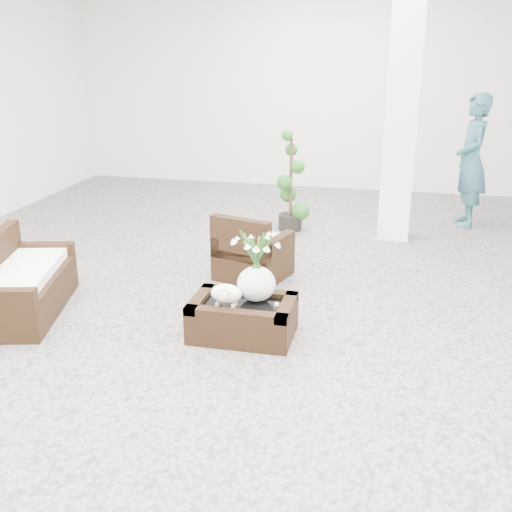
% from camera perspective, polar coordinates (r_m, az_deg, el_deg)
% --- Properties ---
extents(ground, '(11.00, 11.00, 0.00)m').
position_cam_1_polar(ground, '(6.05, 0.22, -5.24)').
color(ground, gray).
rests_on(ground, ground).
extents(column, '(0.40, 0.40, 3.50)m').
position_cam_1_polar(column, '(8.20, 13.24, 13.48)').
color(column, white).
rests_on(column, ground).
extents(coffee_table, '(0.90, 0.60, 0.31)m').
position_cam_1_polar(coffee_table, '(5.55, -1.22, -5.84)').
color(coffee_table, black).
rests_on(coffee_table, ground).
extents(sheep_figurine, '(0.28, 0.23, 0.21)m').
position_cam_1_polar(sheep_figurine, '(5.38, -2.74, -3.63)').
color(sheep_figurine, white).
rests_on(sheep_figurine, coffee_table).
extents(planter_narcissus, '(0.44, 0.44, 0.80)m').
position_cam_1_polar(planter_narcissus, '(5.41, 0.03, -0.16)').
color(planter_narcissus, white).
rests_on(planter_narcissus, coffee_table).
extents(tealight, '(0.04, 0.04, 0.03)m').
position_cam_1_polar(tealight, '(5.44, 1.90, -4.42)').
color(tealight, white).
rests_on(tealight, coffee_table).
extents(armchair, '(0.85, 0.83, 0.74)m').
position_cam_1_polar(armchair, '(6.83, -0.24, 1.01)').
color(armchair, black).
rests_on(armchair, ground).
extents(loveseat, '(0.99, 1.50, 0.74)m').
position_cam_1_polar(loveseat, '(6.34, -20.57, -1.77)').
color(loveseat, black).
rests_on(loveseat, ground).
extents(topiary, '(0.36, 0.36, 1.35)m').
position_cam_1_polar(topiary, '(8.51, 3.20, 6.79)').
color(topiary, '#215019').
rests_on(topiary, ground).
extents(shopper, '(0.51, 0.71, 1.83)m').
position_cam_1_polar(shopper, '(9.17, 19.10, 8.23)').
color(shopper, '#2F5D69').
rests_on(shopper, ground).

